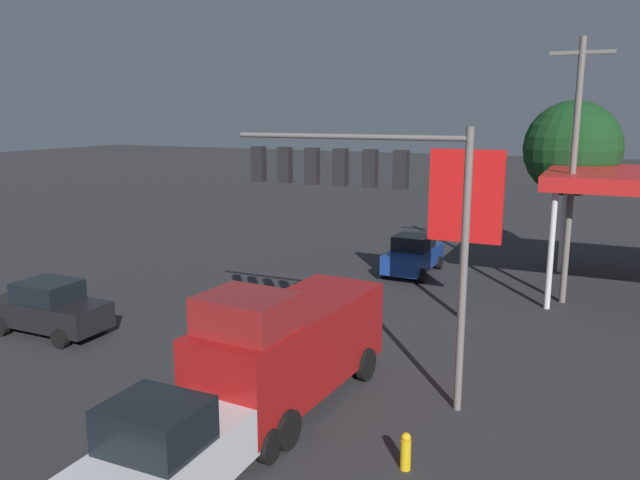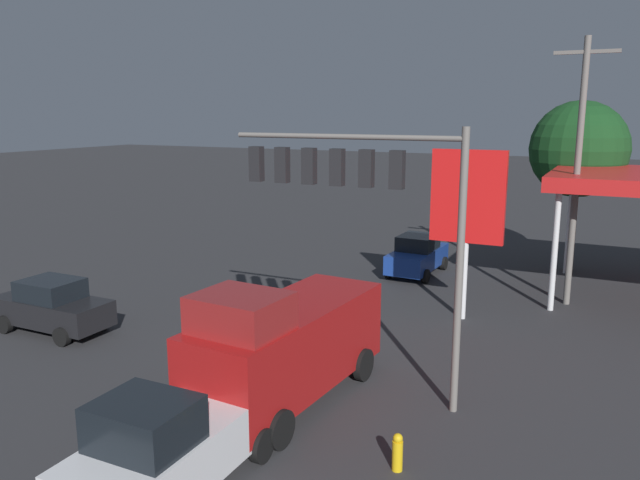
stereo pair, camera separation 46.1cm
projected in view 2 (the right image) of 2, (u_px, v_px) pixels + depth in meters
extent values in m
plane|color=#2D2D30|center=(293.00, 355.00, 20.34)|extent=(200.00, 200.00, 0.00)
cylinder|color=slate|center=(459.00, 275.00, 15.84)|extent=(0.20, 0.20, 7.45)
cylinder|color=slate|center=(343.00, 137.00, 16.56)|extent=(6.54, 0.14, 0.14)
cube|color=black|center=(397.00, 170.00, 16.06)|extent=(0.36, 0.28, 1.00)
sphere|color=#FF4141|center=(400.00, 158.00, 16.16)|extent=(0.22, 0.22, 0.22)
sphere|color=#392305|center=(399.00, 169.00, 16.22)|extent=(0.22, 0.22, 0.22)
sphere|color=black|center=(399.00, 181.00, 16.28)|extent=(0.22, 0.22, 0.22)
cube|color=black|center=(366.00, 169.00, 16.43)|extent=(0.36, 0.28, 1.00)
sphere|color=#FF4141|center=(369.00, 157.00, 16.53)|extent=(0.22, 0.22, 0.22)
sphere|color=#392305|center=(369.00, 168.00, 16.59)|extent=(0.22, 0.22, 0.22)
sphere|color=black|center=(369.00, 179.00, 16.65)|extent=(0.22, 0.22, 0.22)
cube|color=black|center=(337.00, 167.00, 16.80)|extent=(0.36, 0.28, 1.00)
sphere|color=#FF4141|center=(340.00, 156.00, 16.90)|extent=(0.22, 0.22, 0.22)
sphere|color=#392305|center=(340.00, 167.00, 16.96)|extent=(0.22, 0.22, 0.22)
sphere|color=black|center=(340.00, 178.00, 17.02)|extent=(0.22, 0.22, 0.22)
cube|color=black|center=(309.00, 166.00, 17.17)|extent=(0.36, 0.28, 1.00)
sphere|color=#FF4141|center=(312.00, 155.00, 17.27)|extent=(0.22, 0.22, 0.22)
sphere|color=#392305|center=(312.00, 166.00, 17.33)|extent=(0.22, 0.22, 0.22)
sphere|color=black|center=(312.00, 176.00, 17.39)|extent=(0.22, 0.22, 0.22)
cube|color=black|center=(282.00, 165.00, 17.53)|extent=(0.36, 0.28, 1.00)
sphere|color=#FF4141|center=(285.00, 154.00, 17.64)|extent=(0.22, 0.22, 0.22)
sphere|color=#392305|center=(285.00, 164.00, 17.70)|extent=(0.22, 0.22, 0.22)
sphere|color=black|center=(286.00, 175.00, 17.76)|extent=(0.22, 0.22, 0.22)
cube|color=black|center=(257.00, 164.00, 17.90)|extent=(0.36, 0.28, 1.00)
sphere|color=#FF4141|center=(260.00, 153.00, 18.00)|extent=(0.22, 0.22, 0.22)
sphere|color=#392305|center=(260.00, 163.00, 18.06)|extent=(0.22, 0.22, 0.22)
sphere|color=black|center=(260.00, 174.00, 18.12)|extent=(0.22, 0.22, 0.22)
cylinder|color=slate|center=(577.00, 175.00, 24.74)|extent=(0.26, 0.26, 10.64)
cube|color=slate|center=(587.00, 52.00, 23.79)|extent=(2.40, 0.14, 0.14)
cylinder|color=silver|center=(569.00, 226.00, 30.24)|extent=(0.24, 0.24, 4.77)
cylinder|color=silver|center=(554.00, 252.00, 24.52)|extent=(0.24, 0.24, 4.77)
cylinder|color=silver|center=(466.00, 236.00, 23.35)|extent=(0.24, 0.24, 6.45)
cube|color=red|center=(468.00, 197.00, 23.04)|extent=(2.75, 0.24, 3.46)
cube|color=black|center=(469.00, 196.00, 23.16)|extent=(1.93, 0.04, 1.21)
cube|color=black|center=(53.00, 311.00, 22.43)|extent=(4.41, 1.82, 0.90)
cube|color=black|center=(51.00, 289.00, 22.26)|extent=(2.01, 1.66, 0.70)
cylinder|color=black|center=(4.00, 324.00, 22.32)|extent=(0.66, 0.22, 0.66)
cylinder|color=black|center=(47.00, 310.00, 23.94)|extent=(0.66, 0.22, 0.66)
cylinder|color=black|center=(62.00, 337.00, 21.09)|extent=(0.66, 0.22, 0.66)
cylinder|color=black|center=(102.00, 321.00, 22.71)|extent=(0.66, 0.22, 0.66)
cube|color=navy|center=(417.00, 258.00, 30.43)|extent=(1.92, 4.45, 0.90)
cube|color=black|center=(418.00, 242.00, 30.27)|extent=(1.71, 2.05, 0.70)
cylinder|color=black|center=(426.00, 276.00, 28.86)|extent=(0.24, 0.67, 0.66)
cylinder|color=black|center=(389.00, 272.00, 29.70)|extent=(0.24, 0.67, 0.66)
cylinder|color=black|center=(444.00, 263.00, 31.34)|extent=(0.24, 0.67, 0.66)
cylinder|color=black|center=(409.00, 259.00, 32.18)|extent=(0.24, 0.67, 0.66)
cube|color=silver|center=(177.00, 449.00, 12.92)|extent=(2.01, 5.21, 1.10)
cube|color=black|center=(144.00, 423.00, 11.93)|extent=(1.84, 1.61, 0.90)
cylinder|color=black|center=(262.00, 446.00, 14.08)|extent=(0.22, 0.80, 0.80)
cylinder|color=black|center=(189.00, 426.00, 14.96)|extent=(0.22, 0.80, 0.80)
cube|color=maroon|center=(289.00, 346.00, 16.86)|extent=(2.76, 6.94, 2.20)
cube|color=maroon|center=(241.00, 313.00, 14.77)|extent=(2.23, 1.94, 0.90)
cylinder|color=black|center=(281.00, 429.00, 14.64)|extent=(0.28, 0.97, 0.96)
cylinder|color=black|center=(204.00, 406.00, 15.79)|extent=(0.28, 0.97, 0.96)
cylinder|color=black|center=(364.00, 365.00, 18.38)|extent=(0.28, 0.97, 0.96)
cylinder|color=black|center=(297.00, 350.00, 19.53)|extent=(0.28, 0.97, 0.96)
cylinder|color=#4C331E|center=(572.00, 227.00, 30.85)|extent=(0.36, 0.36, 4.41)
sphere|color=#143D19|center=(579.00, 149.00, 30.08)|extent=(4.65, 4.65, 4.65)
cylinder|color=gold|center=(397.00, 456.00, 13.76)|extent=(0.24, 0.24, 0.70)
sphere|color=gold|center=(398.00, 438.00, 13.68)|extent=(0.22, 0.22, 0.22)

